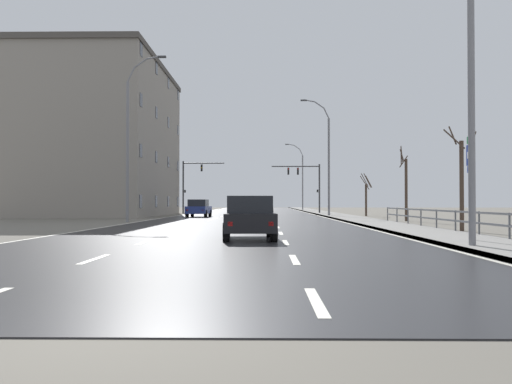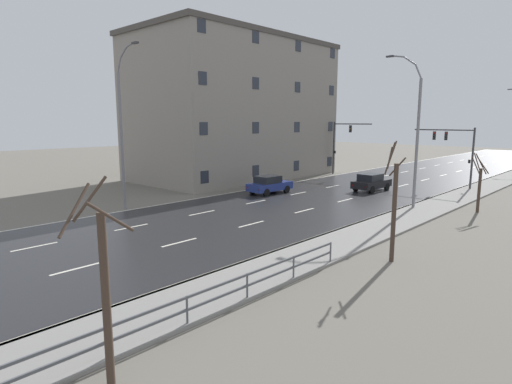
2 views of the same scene
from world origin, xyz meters
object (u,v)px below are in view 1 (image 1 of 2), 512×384
object	(u,v)px
highway_sign	(471,174)
traffic_signal_right	(307,179)
car_near_left	(249,217)
traffic_signal_left	(191,179)
car_mid_centre	(199,208)
brick_building	(101,140)
street_lamp_midground	(327,159)
street_lamp_distant	(301,178)
car_near_right	(264,207)
street_lamp_foreground	(464,74)
street_lamp_left_bank	(130,141)

from	to	relation	value
highway_sign	traffic_signal_right	bearing A→B (deg)	92.44
highway_sign	car_near_left	bearing A→B (deg)	166.88
traffic_signal_left	traffic_signal_right	bearing A→B (deg)	-7.17
car_mid_centre	brick_building	world-z (taller)	brick_building
street_lamp_midground	street_lamp_distant	distance (m)	35.22
street_lamp_distant	car_near_right	size ratio (longest dim) A/B	2.49
brick_building	car_near_right	bearing A→B (deg)	3.98
street_lamp_foreground	car_near_right	xyz separation A→B (m)	(-5.83, 40.34, -4.25)
traffic_signal_right	car_near_right	bearing A→B (deg)	-126.04
street_lamp_midground	street_lamp_left_bank	size ratio (longest dim) A/B	0.97
car_near_right	brick_building	xyz separation A→B (m)	(-16.29, -1.13, 6.74)
street_lamp_left_bank	highway_sign	distance (m)	24.88
street_lamp_foreground	street_lamp_midground	bearing A→B (deg)	89.95
street_lamp_distant	car_near_left	world-z (taller)	street_lamp_distant
highway_sign	street_lamp_foreground	bearing A→B (deg)	-114.39
car_near_left	brick_building	world-z (taller)	brick_building
street_lamp_foreground	traffic_signal_left	size ratio (longest dim) A/B	1.69
brick_building	traffic_signal_left	bearing A→B (deg)	51.27
highway_sign	traffic_signal_left	distance (m)	49.11
street_lamp_left_bank	car_near_right	bearing A→B (deg)	64.90
car_near_right	street_lamp_midground	bearing A→B (deg)	-38.01
street_lamp_foreground	street_lamp_midground	xyz separation A→B (m)	(0.03, 35.22, 0.25)
car_mid_centre	car_near_right	size ratio (longest dim) A/B	1.00
street_lamp_midground	street_lamp_left_bank	world-z (taller)	street_lamp_left_bank
car_near_right	brick_building	size ratio (longest dim) A/B	0.19
street_lamp_foreground	car_near_left	size ratio (longest dim) A/B	2.49
traffic_signal_left	highway_sign	bearing A→B (deg)	-71.68
highway_sign	car_mid_centre	xyz separation A→B (m)	(-12.58, 30.80, -1.47)
street_lamp_foreground	brick_building	bearing A→B (deg)	119.43
traffic_signal_right	street_lamp_foreground	bearing A→B (deg)	-88.89
street_lamp_distant	highway_sign	size ratio (longest dim) A/B	2.94
traffic_signal_right	street_lamp_distant	bearing A→B (deg)	87.74
street_lamp_midground	car_near_left	xyz separation A→B (m)	(-6.33, -31.32, -4.50)
car_mid_centre	car_near_right	xyz separation A→B (m)	(5.76, 7.34, 0.00)
street_lamp_left_bank	street_lamp_foreground	bearing A→B (deg)	-54.95
traffic_signal_left	car_near_right	bearing A→B (deg)	-44.48
street_lamp_distant	highway_sign	xyz separation A→B (m)	(0.99, -68.24, -2.80)
brick_building	street_lamp_midground	bearing A→B (deg)	-10.21
street_lamp_midground	car_near_left	world-z (taller)	street_lamp_midground
street_lamp_midground	traffic_signal_left	distance (m)	19.87
street_lamp_distant	traffic_signal_right	world-z (taller)	street_lamp_distant
street_lamp_left_bank	car_mid_centre	size ratio (longest dim) A/B	2.69
highway_sign	traffic_signal_left	size ratio (longest dim) A/B	0.58
traffic_signal_right	brick_building	distance (m)	22.91
traffic_signal_right	car_near_right	world-z (taller)	traffic_signal_right
street_lamp_midground	car_mid_centre	bearing A→B (deg)	-169.19
street_lamp_midground	brick_building	distance (m)	22.61
traffic_signal_right	traffic_signal_left	size ratio (longest dim) A/B	0.92
street_lamp_foreground	brick_building	xyz separation A→B (m)	(-22.12, 39.21, 2.48)
street_lamp_midground	street_lamp_foreground	bearing A→B (deg)	-90.05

